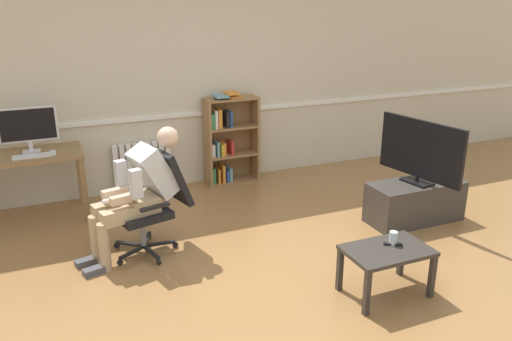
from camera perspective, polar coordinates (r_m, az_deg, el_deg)
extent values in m
plane|color=olive|center=(4.59, 2.52, -11.78)|extent=(18.00, 18.00, 0.00)
cube|color=beige|center=(6.50, -7.61, 10.07)|extent=(12.00, 0.10, 2.70)
cube|color=white|center=(6.52, -7.29, 6.25)|extent=(12.00, 0.03, 0.05)
cube|color=olive|center=(5.77, -18.59, -2.14)|extent=(0.06, 0.06, 0.72)
cube|color=olive|center=(6.29, -19.08, -0.44)|extent=(0.06, 0.06, 0.72)
cube|color=olive|center=(5.91, -24.18, 1.54)|extent=(1.11, 0.64, 0.04)
cube|color=silver|center=(5.96, -23.77, 1.98)|extent=(0.18, 0.14, 0.01)
cube|color=silver|center=(5.97, -23.85, 2.54)|extent=(0.04, 0.02, 0.10)
cube|color=silver|center=(5.91, -24.15, 4.71)|extent=(0.60, 0.02, 0.37)
cube|color=black|center=(5.90, -24.14, 4.68)|extent=(0.55, 0.00, 0.33)
cube|color=white|center=(5.77, -23.77, 1.48)|extent=(0.37, 0.12, 0.02)
cube|color=white|center=(5.79, -21.72, 1.86)|extent=(0.06, 0.10, 0.03)
cube|color=olive|center=(6.50, -5.43, 3.03)|extent=(0.03, 0.28, 1.13)
cube|color=olive|center=(6.72, -0.13, 3.65)|extent=(0.03, 0.28, 1.13)
cube|color=olive|center=(6.73, -3.15, 3.64)|extent=(0.65, 0.02, 1.13)
cube|color=olive|center=(6.77, -2.66, -1.13)|extent=(0.62, 0.28, 0.03)
cube|color=olive|center=(6.65, -2.71, 1.83)|extent=(0.62, 0.28, 0.03)
cube|color=olive|center=(6.55, -2.76, 4.88)|extent=(0.62, 0.28, 0.03)
cube|color=olive|center=(6.47, -2.81, 8.02)|extent=(0.62, 0.28, 0.03)
cube|color=#38844C|center=(6.66, -4.94, -0.47)|extent=(0.05, 0.19, 0.21)
cube|color=white|center=(6.54, -5.00, 2.32)|extent=(0.05, 0.19, 0.16)
cube|color=#38844C|center=(6.44, -5.08, 5.56)|extent=(0.05, 0.19, 0.19)
cube|color=orange|center=(6.66, -4.32, -0.51)|extent=(0.03, 0.19, 0.19)
cube|color=#6699A3|center=(6.53, -4.45, 2.49)|extent=(0.03, 0.19, 0.20)
cube|color=white|center=(6.44, -4.67, 5.77)|extent=(0.03, 0.19, 0.23)
cube|color=orange|center=(6.67, -3.82, -0.27)|extent=(0.03, 0.19, 0.24)
cube|color=gold|center=(6.57, -3.99, 2.42)|extent=(0.03, 0.19, 0.15)
cube|color=orange|center=(6.46, -4.25, 5.86)|extent=(0.05, 0.19, 0.24)
cube|color=#2D519E|center=(6.71, -3.38, -0.50)|extent=(0.03, 0.19, 0.15)
cube|color=orange|center=(6.58, -3.76, 2.49)|extent=(0.04, 0.19, 0.17)
cube|color=black|center=(6.49, -3.37, 5.75)|extent=(0.04, 0.19, 0.20)
cube|color=#6699A3|center=(6.72, -3.04, -0.33)|extent=(0.04, 0.19, 0.18)
cube|color=red|center=(6.63, -2.87, 2.67)|extent=(0.04, 0.19, 0.17)
cube|color=#2D519E|center=(6.53, -3.01, 5.86)|extent=(0.03, 0.19, 0.20)
cube|color=orange|center=(6.50, -2.53, 8.30)|extent=(0.16, 0.22, 0.02)
cube|color=#6699A3|center=(6.38, -3.97, 8.29)|extent=(0.16, 0.22, 0.02)
cube|color=orange|center=(6.44, -2.76, 8.64)|extent=(0.16, 0.22, 0.02)
cube|color=white|center=(6.45, -15.31, -0.01)|extent=(0.06, 0.08, 0.63)
cube|color=white|center=(6.46, -14.61, 0.08)|extent=(0.06, 0.08, 0.63)
cube|color=white|center=(6.47, -13.91, 0.17)|extent=(0.06, 0.08, 0.63)
cube|color=white|center=(6.48, -13.22, 0.27)|extent=(0.06, 0.08, 0.63)
cube|color=white|center=(6.50, -12.52, 0.36)|extent=(0.06, 0.08, 0.63)
cube|color=white|center=(6.51, -11.83, 0.45)|extent=(0.06, 0.08, 0.63)
cube|color=white|center=(6.52, -11.15, 0.54)|extent=(0.06, 0.08, 0.63)
cube|color=white|center=(6.54, -10.46, 0.63)|extent=(0.06, 0.08, 0.63)
cube|color=white|center=(6.56, -9.78, 0.72)|extent=(0.06, 0.08, 0.63)
cube|color=black|center=(4.94, -11.64, -8.90)|extent=(0.11, 0.30, 0.02)
cylinder|color=black|center=(4.84, -10.81, -9.99)|extent=(0.03, 0.06, 0.06)
cube|color=black|center=(5.08, -10.71, -8.03)|extent=(0.30, 0.06, 0.02)
cylinder|color=black|center=(5.11, -9.01, -8.19)|extent=(0.06, 0.03, 0.06)
cube|color=black|center=(5.19, -12.10, -7.48)|extent=(0.15, 0.29, 0.02)
cylinder|color=black|center=(5.34, -11.79, -7.13)|extent=(0.04, 0.06, 0.06)
cube|color=black|center=(5.13, -13.89, -7.97)|extent=(0.25, 0.22, 0.02)
cylinder|color=black|center=(5.22, -15.29, -8.07)|extent=(0.06, 0.05, 0.06)
cube|color=black|center=(4.97, -13.67, -8.85)|extent=(0.27, 0.19, 0.02)
cylinder|color=black|center=(4.91, -14.94, -9.88)|extent=(0.06, 0.05, 0.06)
cylinder|color=gray|center=(4.99, -12.53, -6.60)|extent=(0.05, 0.05, 0.30)
cube|color=black|center=(4.92, -12.68, -4.66)|extent=(0.56, 0.56, 0.07)
cube|color=black|center=(4.94, -9.48, -0.62)|extent=(0.35, 0.49, 0.54)
cube|color=black|center=(5.09, -13.85, -2.15)|extent=(0.28, 0.11, 0.03)
cube|color=black|center=(4.65, -11.22, -4.02)|extent=(0.28, 0.11, 0.03)
cube|color=tan|center=(4.87, -12.77, -3.53)|extent=(0.34, 0.39, 0.14)
cube|color=silver|center=(4.84, -11.35, -0.05)|extent=(0.48, 0.43, 0.52)
sphere|color=beige|center=(4.82, -9.83, 3.68)|extent=(0.20, 0.20, 0.20)
cube|color=white|center=(4.74, -15.92, -3.16)|extent=(0.15, 0.07, 0.02)
cube|color=tan|center=(4.90, -15.46, -4.02)|extent=(0.44, 0.23, 0.13)
cylinder|color=tan|center=(4.94, -17.44, -7.31)|extent=(0.10, 0.10, 0.46)
cube|color=#4C4C51|center=(5.00, -18.30, -9.62)|extent=(0.24, 0.14, 0.06)
cube|color=tan|center=(4.73, -14.52, -4.80)|extent=(0.44, 0.23, 0.13)
cylinder|color=tan|center=(4.77, -16.58, -8.21)|extent=(0.10, 0.10, 0.46)
cube|color=#4C4C51|center=(4.83, -17.48, -10.59)|extent=(0.24, 0.14, 0.06)
cube|color=silver|center=(4.89, -14.85, -0.38)|extent=(0.12, 0.10, 0.26)
cube|color=beige|center=(4.84, -15.50, -2.38)|extent=(0.25, 0.13, 0.07)
cube|color=silver|center=(4.61, -13.28, -1.44)|extent=(0.12, 0.10, 0.26)
cube|color=beige|center=(4.68, -14.59, -3.08)|extent=(0.25, 0.13, 0.07)
cube|color=#3D3833|center=(5.81, 17.31, -3.34)|extent=(1.04, 0.44, 0.44)
cube|color=black|center=(5.73, 17.53, -1.20)|extent=(0.26, 0.35, 0.02)
cylinder|color=black|center=(5.72, 17.57, -0.88)|extent=(0.04, 0.04, 0.05)
cube|color=black|center=(5.62, 17.90, 2.30)|extent=(0.24, 1.03, 0.61)
cube|color=#B7D1F9|center=(5.64, 18.04, 2.33)|extent=(0.19, 0.96, 0.56)
cube|color=#332D28|center=(4.10, 12.28, -13.25)|extent=(0.04, 0.04, 0.38)
cube|color=#332D28|center=(4.45, 19.06, -11.10)|extent=(0.04, 0.04, 0.38)
cube|color=#332D28|center=(4.71, 15.93, -9.07)|extent=(0.04, 0.04, 0.38)
cube|color=#332D28|center=(4.37, 9.34, -10.85)|extent=(0.04, 0.04, 0.38)
cube|color=#332D28|center=(4.30, 14.47, -8.64)|extent=(0.69, 0.45, 0.03)
cylinder|color=silver|center=(4.35, 15.07, -7.30)|extent=(0.07, 0.07, 0.11)
cube|color=black|center=(4.36, 15.03, -7.93)|extent=(0.15, 0.11, 0.02)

